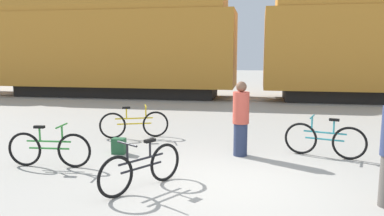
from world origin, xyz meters
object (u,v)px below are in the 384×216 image
(bicycle_teal, at_px, (324,140))
(person_in_red, at_px, (241,119))
(backpack, at_px, (119,146))
(bicycle_green, at_px, (49,149))
(bicycle_yellow, at_px, (134,124))
(freight_train, at_px, (250,37))
(bicycle_black, at_px, (142,168))

(bicycle_teal, xyz_separation_m, person_in_red, (-1.73, -0.22, 0.42))
(backpack, bearing_deg, bicycle_green, -130.56)
(bicycle_teal, distance_m, backpack, 4.36)
(bicycle_yellow, bearing_deg, bicycle_green, -106.78)
(freight_train, height_order, bicycle_black, freight_train)
(freight_train, distance_m, person_in_red, 10.07)
(bicycle_green, xyz_separation_m, person_in_red, (3.55, 1.44, 0.43))
(bicycle_green, height_order, backpack, bicycle_green)
(bicycle_yellow, xyz_separation_m, backpack, (0.16, -1.52, -0.19))
(bicycle_yellow, distance_m, person_in_red, 3.03)
(bicycle_teal, xyz_separation_m, bicycle_black, (-3.19, -2.46, -0.02))
(freight_train, relative_size, person_in_red, 32.33)
(freight_train, bearing_deg, bicycle_black, -96.42)
(backpack, bearing_deg, person_in_red, 7.00)
(bicycle_green, bearing_deg, bicycle_yellow, 73.22)
(freight_train, height_order, backpack, freight_train)
(bicycle_green, relative_size, bicycle_teal, 1.03)
(bicycle_teal, distance_m, bicycle_black, 4.03)
(backpack, bearing_deg, freight_train, 76.21)
(bicycle_yellow, relative_size, person_in_red, 1.05)
(freight_train, height_order, bicycle_yellow, freight_train)
(bicycle_yellow, height_order, bicycle_teal, bicycle_teal)
(freight_train, relative_size, bicycle_yellow, 30.67)
(bicycle_yellow, height_order, backpack, bicycle_yellow)
(bicycle_green, bearing_deg, freight_train, 72.98)
(bicycle_teal, relative_size, backpack, 4.71)
(freight_train, bearing_deg, bicycle_yellow, -107.09)
(bicycle_black, bearing_deg, bicycle_teal, 37.71)
(freight_train, height_order, person_in_red, freight_train)
(bicycle_yellow, relative_size, backpack, 4.89)
(bicycle_black, height_order, person_in_red, person_in_red)
(bicycle_yellow, relative_size, bicycle_teal, 1.04)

